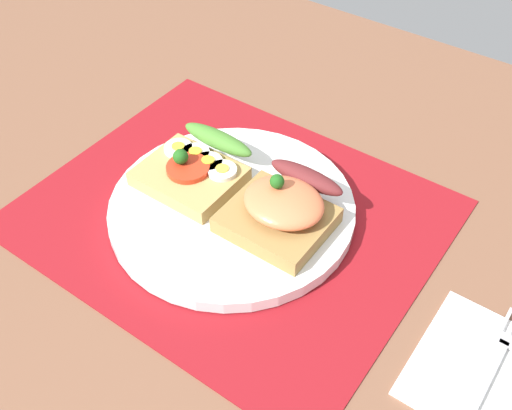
{
  "coord_description": "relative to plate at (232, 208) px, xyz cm",
  "views": [
    {
      "loc": [
        27.39,
        -34.19,
        44.66
      ],
      "look_at": [
        3.0,
        0.0,
        3.16
      ],
      "focal_mm": 42.77,
      "sensor_mm": 36.0,
      "label": 1
    }
  ],
  "objects": [
    {
      "name": "sandwich_salmon",
      "position": [
        5.56,
        1.04,
        2.6
      ],
      "size": [
        9.68,
        10.05,
        5.41
      ],
      "color": "olive",
      "rests_on": "plate"
    },
    {
      "name": "placemat",
      "position": [
        0.0,
        0.0,
        -0.83
      ],
      "size": [
        39.77,
        33.02,
        0.3
      ],
      "primitive_type": "cube",
      "color": "maroon",
      "rests_on": "ground_plane"
    },
    {
      "name": "plate",
      "position": [
        0.0,
        0.0,
        0.0
      ],
      "size": [
        24.89,
        24.89,
        1.36
      ],
      "primitive_type": "cylinder",
      "color": "white",
      "rests_on": "placemat"
    },
    {
      "name": "sandwich_egg_tomato",
      "position": [
        -5.49,
        1.25,
        2.0
      ],
      "size": [
        10.0,
        9.7,
        3.81
      ],
      "color": "tan",
      "rests_on": "plate"
    },
    {
      "name": "napkin",
      "position": [
        27.87,
        -2.54,
        -0.68
      ],
      "size": [
        11.49,
        12.27,
        0.6
      ],
      "primitive_type": "cube",
      "color": "white",
      "rests_on": "ground_plane"
    },
    {
      "name": "ground_plane",
      "position": [
        0.0,
        0.0,
        -2.58
      ],
      "size": [
        120.0,
        90.0,
        3.2
      ],
      "primitive_type": "cube",
      "color": "brown"
    },
    {
      "name": "fork",
      "position": [
        27.97,
        -2.45,
        -0.22
      ],
      "size": [
        1.62,
        14.82,
        0.32
      ],
      "color": "#B7B7BC",
      "rests_on": "napkin"
    }
  ]
}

